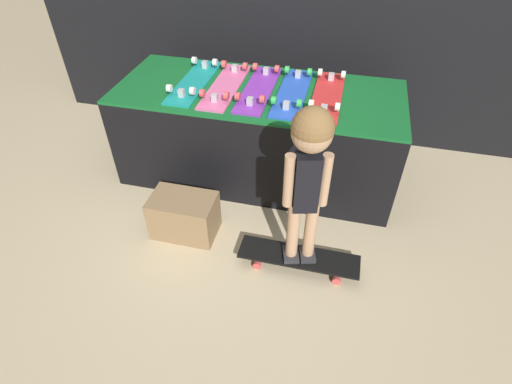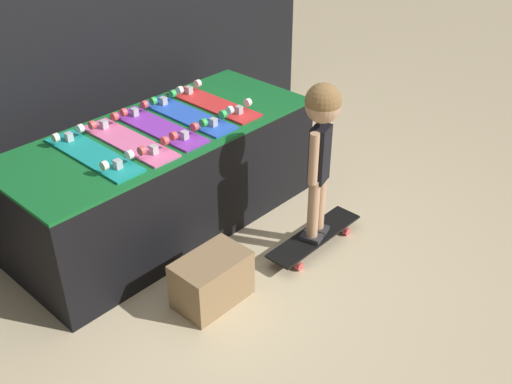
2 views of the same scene
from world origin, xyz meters
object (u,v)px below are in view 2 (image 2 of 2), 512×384
skateboard_red_on_rack (213,103)px  skateboard_on_floor (314,237)px  skateboard_blue_on_rack (188,114)px  storage_box (212,280)px  skateboard_pink_on_rack (128,140)px  child (321,134)px  skateboard_teal_on_rack (93,153)px  skateboard_purple_on_rack (159,126)px

skateboard_red_on_rack → skateboard_on_floor: bearing=-90.5°
skateboard_blue_on_rack → skateboard_red_on_rack: (0.24, 0.01, 0.00)m
skateboard_on_floor → storage_box: bearing=171.8°
skateboard_pink_on_rack → child: size_ratio=0.71×
skateboard_teal_on_rack → skateboard_red_on_rack: size_ratio=1.00×
skateboard_blue_on_rack → storage_box: size_ratio=1.72×
skateboard_pink_on_rack → storage_box: bearing=-96.0°
skateboard_on_floor → child: size_ratio=0.73×
skateboard_teal_on_rack → child: child is taller
child → storage_box: (-0.80, 0.12, -0.67)m
child → skateboard_pink_on_rack: bearing=113.4°
skateboard_blue_on_rack → skateboard_on_floor: bearing=-75.5°
skateboard_purple_on_rack → skateboard_on_floor: skateboard_purple_on_rack is taller
skateboard_teal_on_rack → skateboard_on_floor: 1.48m
skateboard_teal_on_rack → skateboard_on_floor: skateboard_teal_on_rack is taller
skateboard_teal_on_rack → skateboard_purple_on_rack: size_ratio=1.00×
skateboard_on_floor → skateboard_red_on_rack: bearing=89.5°
skateboard_teal_on_rack → storage_box: bearing=-78.6°
skateboard_red_on_rack → child: size_ratio=0.71×
storage_box → skateboard_teal_on_rack: bearing=101.4°
storage_box → skateboard_purple_on_rack: bearing=67.6°
skateboard_on_floor → child: bearing=180.0°
skateboard_pink_on_rack → child: 1.15m
skateboard_teal_on_rack → skateboard_pink_on_rack: bearing=-3.0°
skateboard_teal_on_rack → skateboard_purple_on_rack: bearing=-0.4°
skateboard_blue_on_rack → storage_box: (-0.57, -0.79, -0.59)m
skateboard_blue_on_rack → child: 0.94m
skateboard_on_floor → child: 0.74m
skateboard_purple_on_rack → skateboard_on_floor: size_ratio=0.97×
skateboard_teal_on_rack → child: bearing=-43.3°
skateboard_purple_on_rack → skateboard_red_on_rack: (0.48, 0.01, 0.00)m
skateboard_pink_on_rack → skateboard_on_floor: size_ratio=0.97×
skateboard_teal_on_rack → skateboard_blue_on_rack: bearing=-0.1°
skateboard_purple_on_rack → skateboard_red_on_rack: 0.48m
skateboard_purple_on_rack → storage_box: size_ratio=1.72×
skateboard_purple_on_rack → skateboard_blue_on_rack: size_ratio=1.00×
skateboard_pink_on_rack → skateboard_red_on_rack: same height
skateboard_red_on_rack → child: 0.92m
child → storage_box: bearing=156.3°
skateboard_pink_on_rack → skateboard_on_floor: bearing=-51.2°
skateboard_on_floor → child: (-0.00, 0.00, 0.74)m
skateboard_teal_on_rack → skateboard_blue_on_rack: same height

